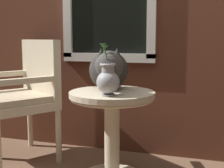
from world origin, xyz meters
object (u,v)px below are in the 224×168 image
object	(u,v)px
pewter_vase_with_ivy	(108,80)
wicker_chair	(23,92)
wicker_side_table	(112,119)
cat	(109,69)

from	to	relation	value
pewter_vase_with_ivy	wicker_chair	bearing A→B (deg)	158.00
wicker_side_table	wicker_chair	world-z (taller)	wicker_chair
wicker_chair	wicker_side_table	bearing A→B (deg)	-12.46
cat	pewter_vase_with_ivy	size ratio (longest dim) A/B	1.87
wicker_side_table	wicker_chair	xyz separation A→B (m)	(-0.78, 0.17, 0.11)
cat	pewter_vase_with_ivy	bearing A→B (deg)	-72.74
wicker_side_table	wicker_chair	distance (m)	0.80
wicker_chair	cat	world-z (taller)	wicker_chair
cat	pewter_vase_with_ivy	distance (m)	0.22
wicker_side_table	cat	distance (m)	0.33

